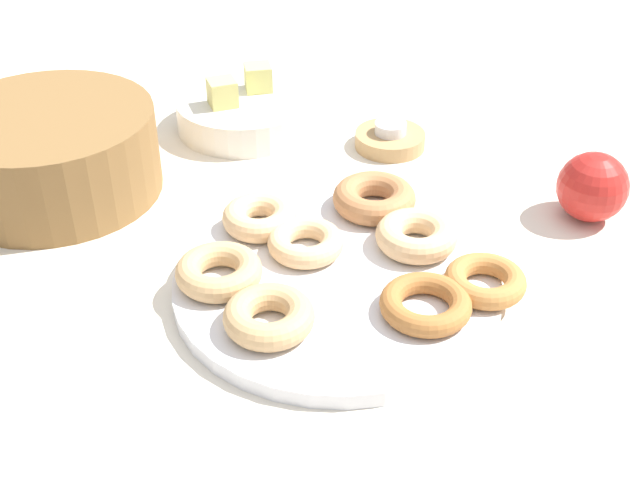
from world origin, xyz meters
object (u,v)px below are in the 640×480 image
(candle_holder, at_px, (390,140))
(apple, at_px, (593,187))
(donut_0, at_px, (308,242))
(melon_chunk_right, at_px, (258,77))
(donut_4, at_px, (426,304))
(donut_6, at_px, (259,217))
(donut_7, at_px, (416,236))
(basket, at_px, (51,153))
(donut_3, at_px, (374,198))
(donut_2, at_px, (219,271))
(tealight, at_px, (391,128))
(fruit_bowl, at_px, (245,113))
(donut_1, at_px, (485,281))
(donut_5, at_px, (269,316))
(donut_plate, at_px, (337,284))
(melon_chunk_left, at_px, (222,93))

(candle_holder, distance_m, apple, 0.28)
(donut_0, distance_m, candle_holder, 0.29)
(melon_chunk_right, bearing_deg, donut_4, -103.57)
(donut_6, height_order, donut_7, donut_7)
(basket, bearing_deg, apple, -41.24)
(donut_3, xyz_separation_m, candle_holder, (0.13, 0.13, -0.02))
(donut_2, xyz_separation_m, tealight, (0.35, 0.14, -0.00))
(tealight, height_order, apple, apple)
(donut_4, bearing_deg, melon_chunk_right, 76.43)
(donut_0, distance_m, tealight, 0.29)
(candle_holder, relative_size, fruit_bowl, 0.50)
(donut_2, bearing_deg, melon_chunk_right, 51.90)
(donut_0, height_order, apple, apple)
(donut_1, xyz_separation_m, tealight, (0.14, 0.31, -0.00))
(donut_5, xyz_separation_m, donut_7, (0.20, 0.02, 0.00))
(donut_7, xyz_separation_m, candle_holder, (0.14, 0.21, -0.02))
(melon_chunk_right, height_order, apple, apple)
(donut_0, xyz_separation_m, donut_1, (0.11, -0.16, -0.00))
(donut_2, bearing_deg, fruit_bowl, 54.51)
(donut_plate, xyz_separation_m, candle_holder, (0.25, 0.21, 0.00))
(donut_2, relative_size, apple, 1.08)
(donut_2, xyz_separation_m, candle_holder, (0.35, 0.14, -0.02))
(fruit_bowl, bearing_deg, basket, -178.01)
(fruit_bowl, height_order, melon_chunk_right, melon_chunk_right)
(melon_chunk_left, bearing_deg, donut_plate, -102.90)
(donut_5, relative_size, melon_chunk_right, 2.42)
(tealight, relative_size, basket, 0.16)
(donut_4, bearing_deg, donut_plate, 110.09)
(donut_1, bearing_deg, donut_0, 123.42)
(donut_3, bearing_deg, donut_7, -97.26)
(donut_plate, height_order, tealight, tealight)
(donut_4, bearing_deg, donut_0, 102.06)
(donut_1, bearing_deg, donut_6, 118.32)
(donut_2, relative_size, donut_3, 0.93)
(donut_6, bearing_deg, donut_4, -77.24)
(donut_2, height_order, fruit_bowl, same)
(donut_2, bearing_deg, donut_6, 34.69)
(donut_plate, xyz_separation_m, melon_chunk_left, (0.09, 0.37, 0.05))
(basket, relative_size, melon_chunk_right, 7.13)
(melon_chunk_right, bearing_deg, donut_5, -121.31)
(donut_3, bearing_deg, basket, 133.84)
(donut_2, bearing_deg, tealight, 22.66)
(candle_holder, bearing_deg, melon_chunk_left, 134.43)
(donut_6, xyz_separation_m, basket, (-0.14, 0.24, 0.02))
(donut_0, relative_size, melon_chunk_left, 2.27)
(donut_1, bearing_deg, donut_2, 141.35)
(donut_1, relative_size, fruit_bowl, 0.44)
(melon_chunk_left, bearing_deg, donut_3, -84.68)
(candle_holder, distance_m, tealight, 0.02)
(donut_2, relative_size, donut_5, 1.02)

